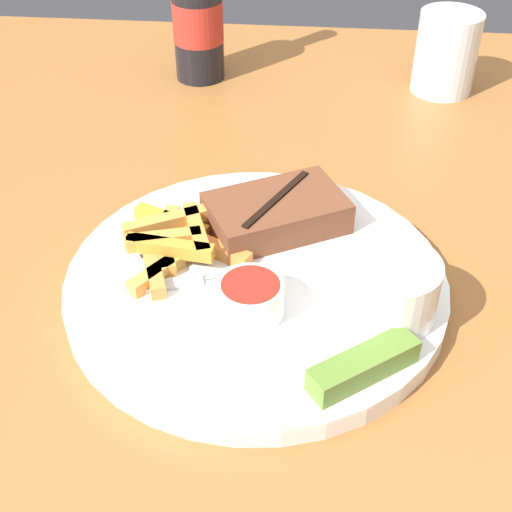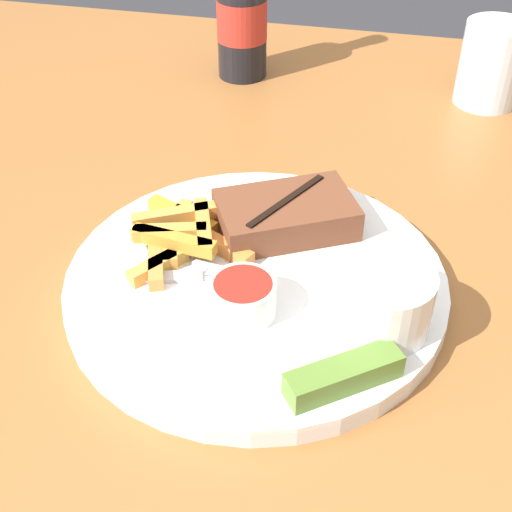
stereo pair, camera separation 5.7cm
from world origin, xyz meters
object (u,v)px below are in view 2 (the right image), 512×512
(fork_utensil, at_px, (154,277))
(pickle_spear, at_px, (344,375))
(dinner_plate, at_px, (256,283))
(coleslaw_cup, at_px, (383,297))
(steak_portion, at_px, (286,215))
(dipping_sauce_cup, at_px, (239,296))
(drinking_glass, at_px, (492,64))
(beer_bottle, at_px, (242,17))

(fork_utensil, bearing_deg, pickle_spear, -41.56)
(dinner_plate, relative_size, coleslaw_cup, 4.16)
(steak_portion, xyz_separation_m, dipping_sauce_cup, (-0.02, -0.11, 0.00))
(coleslaw_cup, distance_m, drinking_glass, 0.44)
(beer_bottle, bearing_deg, dinner_plate, -75.06)
(fork_utensil, xyz_separation_m, drinking_glass, (0.27, 0.42, 0.03))
(coleslaw_cup, bearing_deg, pickle_spear, -106.06)
(dipping_sauce_cup, bearing_deg, pickle_spear, -32.83)
(coleslaw_cup, bearing_deg, dipping_sauce_cup, -174.80)
(pickle_spear, xyz_separation_m, drinking_glass, (0.11, 0.49, 0.02))
(fork_utensil, distance_m, drinking_glass, 0.50)
(steak_portion, height_order, drinking_glass, drinking_glass)
(steak_portion, height_order, beer_bottle, beer_bottle)
(coleslaw_cup, height_order, pickle_spear, coleslaw_cup)
(dinner_plate, bearing_deg, steak_portion, 80.27)
(fork_utensil, bearing_deg, steak_portion, 28.86)
(pickle_spear, bearing_deg, dipping_sauce_cup, 147.17)
(steak_portion, height_order, fork_utensil, steak_portion)
(beer_bottle, bearing_deg, dipping_sauce_cup, -76.89)
(fork_utensil, bearing_deg, coleslaw_cup, -19.82)
(dipping_sauce_cup, relative_size, drinking_glass, 0.53)
(coleslaw_cup, height_order, beer_bottle, beer_bottle)
(fork_utensil, relative_size, beer_bottle, 0.62)
(coleslaw_cup, bearing_deg, drinking_glass, 78.05)
(dipping_sauce_cup, bearing_deg, drinking_glass, 65.82)
(pickle_spear, distance_m, fork_utensil, 0.18)
(drinking_glass, bearing_deg, coleslaw_cup, -101.95)
(pickle_spear, height_order, fork_utensil, pickle_spear)
(dinner_plate, relative_size, beer_bottle, 1.47)
(steak_portion, relative_size, drinking_glass, 1.43)
(dinner_plate, relative_size, steak_portion, 2.28)
(steak_portion, bearing_deg, pickle_spear, -66.85)
(dipping_sauce_cup, height_order, fork_utensil, dipping_sauce_cup)
(pickle_spear, bearing_deg, beer_bottle, 110.78)
(steak_portion, relative_size, pickle_spear, 1.70)
(dinner_plate, bearing_deg, beer_bottle, 104.94)
(pickle_spear, distance_m, drinking_glass, 0.51)
(dinner_plate, xyz_separation_m, beer_bottle, (-0.11, 0.40, 0.07))
(coleslaw_cup, distance_m, pickle_spear, 0.07)
(beer_bottle, bearing_deg, steak_portion, -70.43)
(dinner_plate, xyz_separation_m, coleslaw_cup, (0.10, -0.03, 0.04))
(dipping_sauce_cup, bearing_deg, beer_bottle, 103.11)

